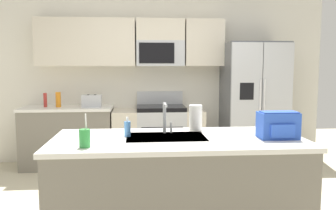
{
  "coord_description": "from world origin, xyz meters",
  "views": [
    {
      "loc": [
        -0.35,
        -3.52,
        1.52
      ],
      "look_at": [
        -0.0,
        0.6,
        1.05
      ],
      "focal_mm": 38.07,
      "sensor_mm": 36.0,
      "label": 1
    }
  ],
  "objects": [
    {
      "name": "kitchen_wall_unit",
      "position": [
        -0.14,
        2.08,
        1.47
      ],
      "size": [
        5.2,
        0.43,
        2.6
      ],
      "color": "silver",
      "rests_on": "ground"
    },
    {
      "name": "back_counter",
      "position": [
        -1.4,
        1.8,
        0.45
      ],
      "size": [
        1.33,
        0.63,
        0.9
      ],
      "color": "slate",
      "rests_on": "ground"
    },
    {
      "name": "range_oven",
      "position": [
        -0.05,
        1.8,
        0.44
      ],
      "size": [
        1.36,
        0.61,
        1.1
      ],
      "color": "#B7BABF",
      "rests_on": "ground"
    },
    {
      "name": "refrigerator",
      "position": [
        1.4,
        1.73,
        0.93
      ],
      "size": [
        0.9,
        0.76,
        1.85
      ],
      "color": "#4C4F54",
      "rests_on": "ground"
    },
    {
      "name": "island_counter",
      "position": [
        -0.01,
        -0.55,
        0.45
      ],
      "size": [
        2.14,
        0.96,
        0.9
      ],
      "color": "slate",
      "rests_on": "ground"
    },
    {
      "name": "toaster",
      "position": [
        -1.03,
        1.75,
        0.99
      ],
      "size": [
        0.28,
        0.16,
        0.18
      ],
      "color": "#B7BABF",
      "rests_on": "back_counter"
    },
    {
      "name": "pepper_mill",
      "position": [
        -1.71,
        1.8,
        1.0
      ],
      "size": [
        0.05,
        0.05,
        0.21
      ],
      "primitive_type": "cylinder",
      "color": "#B2332D",
      "rests_on": "back_counter"
    },
    {
      "name": "bottle_orange",
      "position": [
        -1.52,
        1.78,
        1.01
      ],
      "size": [
        0.07,
        0.07,
        0.22
      ],
      "primitive_type": "cylinder",
      "color": "orange",
      "rests_on": "back_counter"
    },
    {
      "name": "sink_faucet",
      "position": [
        -0.11,
        -0.36,
        1.07
      ],
      "size": [
        0.09,
        0.21,
        0.28
      ],
      "color": "#B7BABF",
      "rests_on": "island_counter"
    },
    {
      "name": "drink_cup_green",
      "position": [
        -0.75,
        -0.85,
        0.97
      ],
      "size": [
        0.08,
        0.08,
        0.26
      ],
      "color": "green",
      "rests_on": "island_counter"
    },
    {
      "name": "soap_dispenser",
      "position": [
        -0.45,
        -0.46,
        0.97
      ],
      "size": [
        0.06,
        0.06,
        0.17
      ],
      "color": "#4C8CD8",
      "rests_on": "island_counter"
    },
    {
      "name": "paper_towel_roll",
      "position": [
        0.19,
        -0.22,
        1.02
      ],
      "size": [
        0.12,
        0.12,
        0.24
      ],
      "primitive_type": "cylinder",
      "color": "white",
      "rests_on": "island_counter"
    },
    {
      "name": "backpack",
      "position": [
        0.83,
        -0.65,
        1.02
      ],
      "size": [
        0.32,
        0.22,
        0.23
      ],
      "color": "blue",
      "rests_on": "island_counter"
    }
  ]
}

